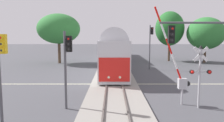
# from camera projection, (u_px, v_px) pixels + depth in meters

# --- Properties ---
(ground_plane) EXTENTS (220.00, 220.00, 0.00)m
(ground_plane) POSITION_uv_depth(u_px,v_px,m) (115.00, 84.00, 21.32)
(ground_plane) COLOR #47474C
(road_centre_stripe) EXTENTS (44.00, 0.20, 0.01)m
(road_centre_stripe) POSITION_uv_depth(u_px,v_px,m) (115.00, 84.00, 21.32)
(road_centre_stripe) COLOR beige
(road_centre_stripe) RESTS_ON ground
(railway_track) EXTENTS (4.40, 80.00, 0.32)m
(railway_track) POSITION_uv_depth(u_px,v_px,m) (115.00, 83.00, 21.31)
(railway_track) COLOR gray
(railway_track) RESTS_ON ground
(commuter_train) EXTENTS (3.04, 37.82, 5.16)m
(commuter_train) POSITION_uv_depth(u_px,v_px,m) (114.00, 47.00, 36.64)
(commuter_train) COLOR silver
(commuter_train) RESTS_ON railway_track
(crossing_gate_near) EXTENTS (2.56, 0.40, 6.57)m
(crossing_gate_near) POSITION_uv_depth(u_px,v_px,m) (180.00, 75.00, 14.71)
(crossing_gate_near) COLOR #B7B7BC
(crossing_gate_near) RESTS_ON ground
(crossing_signal_mast) EXTENTS (1.36, 0.44, 4.09)m
(crossing_signal_mast) POSITION_uv_depth(u_px,v_px,m) (201.00, 70.00, 13.87)
(crossing_signal_mast) COLOR #B2B2B7
(crossing_signal_mast) RESTS_ON ground
(traffic_signal_near_right) EXTENTS (5.04, 0.38, 5.63)m
(traffic_signal_near_right) POSITION_uv_depth(u_px,v_px,m) (218.00, 43.00, 12.18)
(traffic_signal_near_right) COLOR #4C4C51
(traffic_signal_near_right) RESTS_ON ground
(traffic_signal_median) EXTENTS (0.53, 0.38, 4.96)m
(traffic_signal_median) POSITION_uv_depth(u_px,v_px,m) (68.00, 57.00, 13.67)
(traffic_signal_median) COLOR #4C4C51
(traffic_signal_median) RESTS_ON ground
(traffic_signal_far_side) EXTENTS (0.53, 0.38, 6.18)m
(traffic_signal_far_side) POSITION_uv_depth(u_px,v_px,m) (151.00, 40.00, 30.32)
(traffic_signal_far_side) COLOR #4C4C51
(traffic_signal_far_side) RESTS_ON ground
(traffic_signal_near_left) EXTENTS (0.53, 0.38, 5.05)m
(traffic_signal_near_left) POSITION_uv_depth(u_px,v_px,m) (2.00, 61.00, 11.22)
(traffic_signal_near_left) COLOR #4C4C51
(traffic_signal_near_left) RESTS_ON ground
(oak_behind_train) EXTENTS (7.26, 7.26, 8.47)m
(oak_behind_train) POSITION_uv_depth(u_px,v_px,m) (59.00, 29.00, 37.29)
(oak_behind_train) COLOR #4C3828
(oak_behind_train) RESTS_ON ground
(oak_far_right) EXTENTS (5.30, 5.30, 9.23)m
(oak_far_right) POSITION_uv_depth(u_px,v_px,m) (170.00, 29.00, 40.62)
(oak_far_right) COLOR #4C3828
(oak_far_right) RESTS_ON ground
(maple_right_background) EXTENTS (6.44, 6.44, 7.95)m
(maple_right_background) POSITION_uv_depth(u_px,v_px,m) (206.00, 33.00, 38.09)
(maple_right_background) COLOR #4C3828
(maple_right_background) RESTS_ON ground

